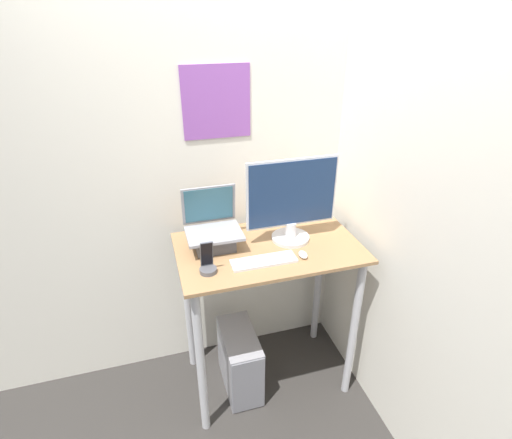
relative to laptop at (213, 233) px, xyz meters
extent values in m
plane|color=#2D2B28|center=(0.29, -0.39, -1.11)|extent=(12.00, 12.00, 0.00)
cube|color=silver|center=(0.29, 0.30, 0.19)|extent=(6.00, 0.05, 2.60)
cube|color=purple|center=(0.10, 0.28, 0.64)|extent=(0.37, 0.01, 0.39)
cube|color=silver|center=(0.89, -0.39, 0.19)|extent=(0.05, 6.00, 2.60)
cube|color=#936D47|center=(0.29, -0.09, -0.09)|extent=(1.02, 0.61, 0.02)
cylinder|color=#B7B7BC|center=(-0.17, -0.34, -0.61)|extent=(0.05, 0.05, 1.00)
cylinder|color=#B7B7BC|center=(0.75, -0.34, -0.61)|extent=(0.05, 0.05, 1.00)
cylinder|color=#B7B7BC|center=(-0.17, 0.17, -0.61)|extent=(0.05, 0.05, 1.00)
cylinder|color=#B7B7BC|center=(0.75, 0.17, -0.61)|extent=(0.05, 0.05, 1.00)
cube|color=#4C4C51|center=(0.00, -0.02, -0.04)|extent=(0.21, 0.16, 0.09)
cube|color=gray|center=(0.00, -0.02, 0.01)|extent=(0.30, 0.22, 0.02)
cube|color=gray|center=(0.00, 0.10, 0.13)|extent=(0.30, 0.03, 0.22)
cube|color=#336072|center=(0.00, 0.10, 0.13)|extent=(0.27, 0.03, 0.20)
cylinder|color=silver|center=(0.44, -0.05, -0.07)|extent=(0.22, 0.22, 0.02)
cylinder|color=silver|center=(0.44, -0.05, -0.02)|extent=(0.06, 0.06, 0.09)
cube|color=silver|center=(0.44, -0.04, 0.20)|extent=(0.52, 0.01, 0.39)
cube|color=navy|center=(0.44, -0.05, 0.20)|extent=(0.49, 0.01, 0.37)
cube|color=silver|center=(0.22, -0.23, -0.08)|extent=(0.35, 0.11, 0.01)
cube|color=#A8A8AD|center=(0.22, -0.23, -0.07)|extent=(0.32, 0.09, 0.00)
ellipsoid|color=white|center=(0.43, -0.24, -0.07)|extent=(0.04, 0.07, 0.03)
cylinder|color=#4C4C51|center=(-0.08, -0.24, -0.07)|extent=(0.09, 0.09, 0.02)
cube|color=#4C515B|center=(-0.08, -0.22, 0.01)|extent=(0.06, 0.04, 0.15)
cube|color=black|center=(-0.08, -0.23, 0.02)|extent=(0.06, 0.03, 0.14)
cube|color=gray|center=(0.11, -0.10, -0.89)|extent=(0.21, 0.42, 0.43)
cube|color=slate|center=(0.11, -0.31, -0.89)|extent=(0.20, 0.01, 0.40)
camera|label=1|loc=(-0.31, -1.89, 1.08)|focal=28.00mm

